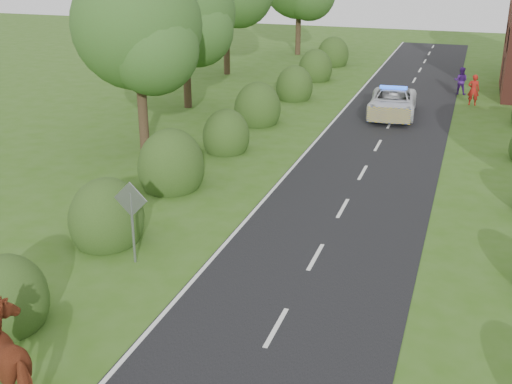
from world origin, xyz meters
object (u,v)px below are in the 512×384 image
at_px(police_van, 392,102).
at_px(pedestrian_purple, 461,81).
at_px(cow, 19,363).
at_px(road_sign, 131,210).
at_px(pedestrian_red, 474,90).

distance_m(police_van, pedestrian_purple, 7.43).
height_order(cow, police_van, cow).
distance_m(cow, pedestrian_purple, 33.50).
bearing_deg(pedestrian_purple, road_sign, 80.69).
relative_size(cow, pedestrian_purple, 1.36).
bearing_deg(road_sign, cow, -83.03).
bearing_deg(cow, road_sign, -148.80).
height_order(cow, pedestrian_purple, pedestrian_purple).
bearing_deg(pedestrian_purple, police_van, 71.38).
relative_size(road_sign, cow, 1.10).
height_order(road_sign, pedestrian_purple, road_sign).
xyz_separation_m(cow, police_van, (4.07, 26.02, -0.08)).
bearing_deg(pedestrian_purple, pedestrian_red, 114.12).
bearing_deg(road_sign, pedestrian_red, 69.46).
bearing_deg(pedestrian_purple, cow, 84.97).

